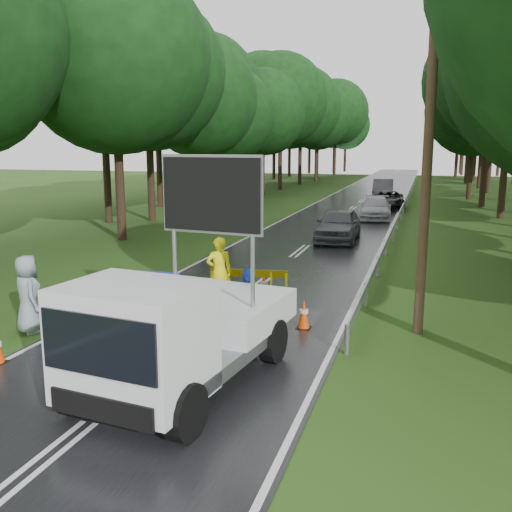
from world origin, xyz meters
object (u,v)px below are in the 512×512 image
at_px(work_truck, 178,331).
at_px(barrier, 249,277).
at_px(police_sedan, 157,309).
at_px(queue_car_third, 388,200).
at_px(officer, 219,272).
at_px(queue_car_fourth, 383,189).
at_px(civilian, 251,303).
at_px(queue_car_second, 375,208).
at_px(queue_car_first, 338,225).

xyz_separation_m(work_truck, barrier, (-0.64, 6.47, -0.45)).
xyz_separation_m(police_sedan, queue_car_third, (3.35, 30.65, -0.08)).
relative_size(officer, queue_car_fourth, 0.41).
distance_m(civilian, queue_car_second, 23.87).
xyz_separation_m(police_sedan, civilian, (2.11, 0.79, 0.11)).
height_order(queue_car_second, queue_car_third, queue_car_second).
distance_m(queue_car_first, queue_car_fourth, 24.23).
relative_size(police_sedan, queue_car_third, 0.96).
xyz_separation_m(civilian, queue_car_second, (0.85, 23.86, -0.17)).
relative_size(queue_car_first, queue_car_fourth, 0.96).
bearing_deg(barrier, queue_car_first, 77.43).
bearing_deg(queue_car_second, queue_car_first, -99.78).
distance_m(barrier, queue_car_first, 11.66).
height_order(police_sedan, work_truck, work_truck).
distance_m(officer, queue_car_third, 27.71).
distance_m(barrier, queue_car_third, 26.84).
bearing_deg(queue_car_second, barrier, -98.88).
height_order(officer, queue_car_third, officer).
height_order(queue_car_first, queue_car_fourth, queue_car_fourth).
height_order(queue_car_first, queue_car_third, queue_car_first).
xyz_separation_m(officer, queue_car_first, (1.54, 12.44, -0.21)).
relative_size(work_truck, queue_car_fourth, 1.15).
bearing_deg(barrier, queue_car_second, 76.72).
xyz_separation_m(queue_car_second, queue_car_third, (0.39, 6.00, -0.02)).
xyz_separation_m(officer, queue_car_third, (2.90, 27.55, -0.36)).
distance_m(officer, civilian, 2.85).
height_order(police_sedan, barrier, police_sedan).
bearing_deg(police_sedan, civilian, -156.79).
bearing_deg(police_sedan, queue_car_second, -94.18).
height_order(queue_car_first, queue_car_second, queue_car_first).
distance_m(queue_car_first, queue_car_third, 15.18).
relative_size(barrier, officer, 1.14).
bearing_deg(work_truck, queue_car_fourth, 96.51).
xyz_separation_m(queue_car_first, queue_car_third, (1.36, 15.12, -0.15)).
distance_m(civilian, queue_car_third, 29.88).
bearing_deg(queue_car_second, civilian, -95.74).
relative_size(civilian, queue_car_third, 0.36).
bearing_deg(officer, barrier, -155.24).
bearing_deg(work_truck, queue_car_second, 94.64).
distance_m(barrier, queue_car_fourth, 35.87).
relative_size(civilian, queue_car_first, 0.36).
bearing_deg(queue_car_first, work_truck, -92.20).
bearing_deg(queue_car_third, officer, -99.57).
height_order(police_sedan, queue_car_third, police_sedan).
bearing_deg(queue_car_third, civilian, -95.93).
bearing_deg(police_sedan, queue_car_fourth, -90.60).
bearing_deg(police_sedan, queue_car_first, -94.63).
bearing_deg(queue_car_fourth, work_truck, -94.15).
relative_size(police_sedan, civilian, 2.68).
bearing_deg(officer, work_truck, 75.39).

